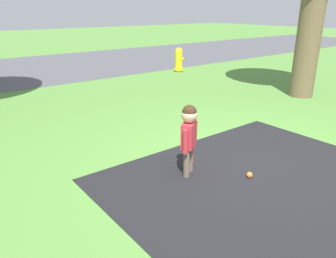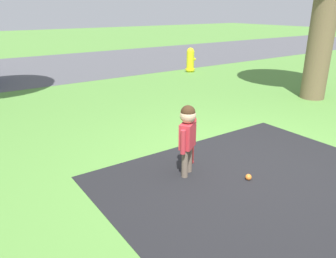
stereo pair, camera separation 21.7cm
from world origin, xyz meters
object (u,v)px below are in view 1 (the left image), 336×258
baseball_bat (193,133)px  fire_hydrant (179,60)px  sports_ball (249,175)px  child (189,130)px

baseball_bat → fire_hydrant: bearing=51.8°
fire_hydrant → sports_ball: bearing=-122.8°
child → fire_hydrant: 6.83m
sports_ball → baseball_bat: bearing=110.1°
baseball_bat → sports_ball: (0.27, -0.73, -0.38)m
sports_ball → fire_hydrant: 6.96m
child → baseball_bat: child is taller
baseball_bat → fire_hydrant: size_ratio=0.87×
child → sports_ball: (0.51, -0.53, -0.53)m
sports_ball → fire_hydrant: size_ratio=0.10×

